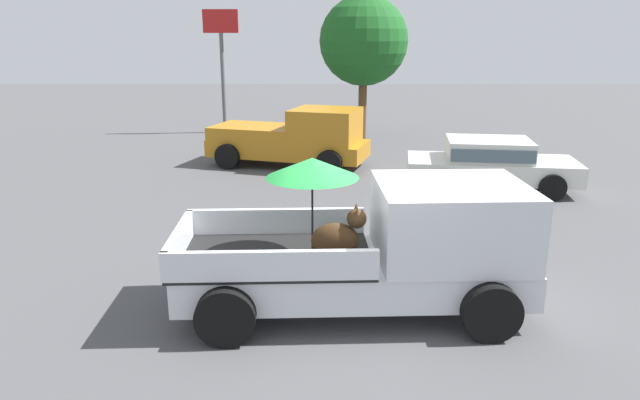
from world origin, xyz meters
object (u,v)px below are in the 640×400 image
(motel_sign, at_px, (222,47))
(pickup_truck_main, at_px, (385,246))
(parked_sedan_near, at_px, (490,162))
(pickup_truck_red, at_px, (294,138))

(motel_sign, bearing_deg, pickup_truck_main, -72.61)
(parked_sedan_near, bearing_deg, pickup_truck_main, -109.10)
(pickup_truck_red, bearing_deg, parked_sedan_near, -10.96)
(pickup_truck_red, relative_size, parked_sedan_near, 1.14)
(pickup_truck_red, bearing_deg, pickup_truck_main, -62.70)
(pickup_truck_red, distance_m, motel_sign, 7.57)
(pickup_truck_main, bearing_deg, pickup_truck_red, 98.08)
(pickup_truck_main, height_order, parked_sedan_near, pickup_truck_main)
(pickup_truck_red, xyz_separation_m, parked_sedan_near, (5.23, -2.74, -0.13))
(pickup_truck_red, height_order, motel_sign, motel_sign)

